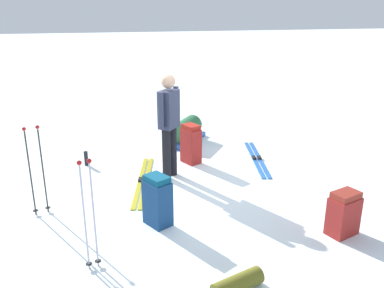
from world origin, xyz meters
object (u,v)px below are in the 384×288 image
backpack_bright (191,144)px  gear_sled (186,132)px  thermos_bottle (86,158)px  backpack_large_dark (344,214)px  ski_pair_far (257,159)px  ski_poles_planted_far (36,166)px  ski_poles_planted_near (89,210)px  sleeping_mat_rolled (238,284)px  ski_pair_near (143,181)px  backpack_small_spare (157,201)px  skier_standing (169,121)px

backpack_bright → gear_sled: bearing=-99.0°
thermos_bottle → backpack_large_dark: bearing=134.7°
ski_pair_far → thermos_bottle: (3.06, -0.46, 0.12)m
backpack_large_dark → ski_poles_planted_far: (3.67, -1.46, 0.41)m
backpack_large_dark → ski_poles_planted_near: (3.00, -0.05, 0.42)m
backpack_bright → ski_poles_planted_far: size_ratio=0.57×
sleeping_mat_rolled → thermos_bottle: thermos_bottle is taller
gear_sled → ski_pair_near: bearing=57.6°
sleeping_mat_rolled → ski_poles_planted_far: bearing=-46.5°
backpack_bright → sleeping_mat_rolled: backpack_bright is taller
backpack_bright → backpack_small_spare: 2.22m
gear_sled → thermos_bottle: size_ratio=4.49×
ski_pair_near → ski_poles_planted_near: size_ratio=1.56×
gear_sled → backpack_bright: bearing=81.0°
backpack_bright → gear_sled: (-0.18, -1.15, -0.12)m
ski_pair_near → backpack_large_dark: 3.09m
skier_standing → backpack_large_dark: skier_standing is taller
ski_pair_far → gear_sled: bearing=-51.3°
ski_poles_planted_near → sleeping_mat_rolled: size_ratio=2.28×
ski_poles_planted_far → backpack_small_spare: bearing=155.9°
sleeping_mat_rolled → skier_standing: bearing=-88.0°
backpack_bright → skier_standing: bearing=47.7°
ski_poles_planted_far → gear_sled: 3.64m
gear_sled → sleeping_mat_rolled: (0.57, 4.65, -0.13)m
backpack_large_dark → backpack_small_spare: 2.31m
backpack_small_spare → skier_standing: bearing=-106.8°
ski_poles_planted_far → gear_sled: ski_poles_planted_far is taller
ski_poles_planted_far → ski_poles_planted_near: bearing=115.3°
backpack_bright → backpack_large_dark: bearing=113.8°
backpack_large_dark → ski_poles_planted_near: size_ratio=0.45×
backpack_large_dark → backpack_bright: (1.24, -2.80, 0.07)m
skier_standing → backpack_bright: skier_standing is taller
ski_pair_near → ski_pair_far: size_ratio=1.08×
skier_standing → thermos_bottle: bearing=-32.3°
skier_standing → backpack_bright: (-0.49, -0.54, -0.61)m
gear_sled → thermos_bottle: (2.02, 0.84, -0.09)m
backpack_large_dark → thermos_bottle: size_ratio=2.19×
ski_pair_far → sleeping_mat_rolled: (1.61, 3.35, 0.08)m
skier_standing → backpack_small_spare: (0.44, 1.47, -0.62)m
backpack_large_dark → thermos_bottle: bearing=-45.3°
backpack_large_dark → gear_sled: size_ratio=0.49×
ski_pair_far → sleeping_mat_rolled: sleeping_mat_rolled is taller
ski_pair_far → thermos_bottle: thermos_bottle is taller
skier_standing → ski_poles_planted_near: skier_standing is taller
backpack_large_dark → sleeping_mat_rolled: (1.63, 0.70, -0.19)m
ski_pair_near → backpack_large_dark: bearing=135.2°
ski_poles_planted_far → backpack_large_dark: bearing=158.3°
ski_poles_planted_near → ski_poles_planted_far: ski_poles_planted_near is taller
thermos_bottle → skier_standing: bearing=147.7°
ski_poles_planted_near → ski_poles_planted_far: (0.67, -1.41, -0.01)m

